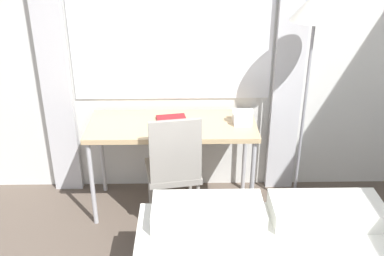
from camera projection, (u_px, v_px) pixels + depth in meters
The scene contains 6 objects.
wall_back_with_window at pixel (196, 38), 3.59m from camera, with size 4.99×0.13×2.70m.
desk at pixel (172, 131), 3.55m from camera, with size 1.32×0.56×0.77m.
desk_chair at pixel (174, 166), 3.40m from camera, with size 0.46×0.46×0.95m.
standing_lamp at pixel (314, 27), 3.19m from camera, with size 0.36×0.36×1.78m.
telephone at pixel (242, 117), 3.51m from camera, with size 0.16×0.15×0.11m.
book at pixel (172, 121), 3.54m from camera, with size 0.26×0.25×0.02m.
Camera 1 is at (-0.12, -0.48, 2.25)m, focal length 42.00 mm.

